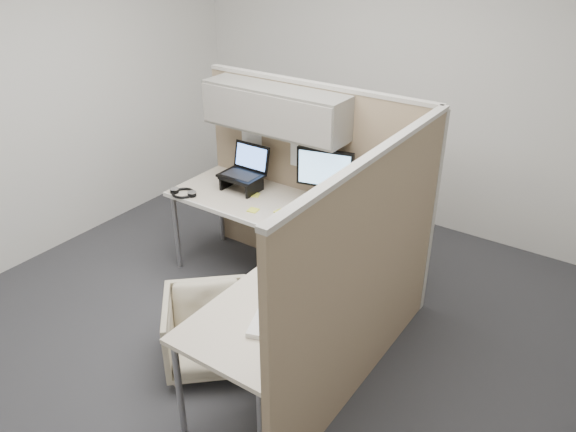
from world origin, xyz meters
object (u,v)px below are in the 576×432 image
Objects in this scene: desk at (281,244)px; office_chair at (208,328)px; keyboard at (303,226)px; monitor_left at (325,174)px.

office_chair is at bearing -104.75° from desk.
desk is 4.71× the size of keyboard.
office_chair is at bearing -110.00° from monitor_left.
desk is at bearing 32.75° from office_chair.
office_chair is 1.42m from monitor_left.
office_chair is (-0.16, -0.62, -0.40)m from desk.
keyboard is at bearing 34.49° from office_chair.
office_chair is at bearing -108.55° from keyboard.
monitor_left is 1.10× the size of keyboard.
desk is 0.75m from office_chair.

